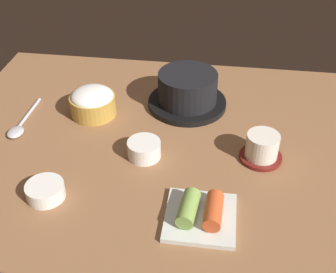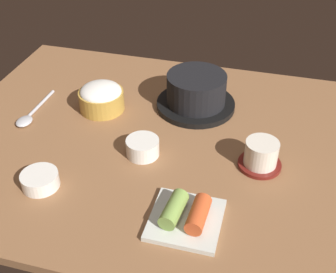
# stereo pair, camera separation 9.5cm
# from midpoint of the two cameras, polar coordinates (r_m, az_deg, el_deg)

# --- Properties ---
(dining_table) EXTENTS (1.00, 0.76, 0.02)m
(dining_table) POSITION_cam_midpoint_polar(r_m,az_deg,el_deg) (0.99, 1.92, -1.10)
(dining_table) COLOR brown
(dining_table) RESTS_ON ground
(stone_pot) EXTENTS (0.20, 0.20, 0.09)m
(stone_pot) POSITION_cam_midpoint_polar(r_m,az_deg,el_deg) (1.08, 6.21, 5.67)
(stone_pot) COLOR black
(stone_pot) RESTS_ON dining_table
(rice_bowl) EXTENTS (0.11, 0.11, 0.07)m
(rice_bowl) POSITION_cam_midpoint_polar(r_m,az_deg,el_deg) (1.08, -6.20, 5.05)
(rice_bowl) COLOR #B78C38
(rice_bowl) RESTS_ON dining_table
(tea_cup_with_saucer) EXTENTS (0.09, 0.09, 0.06)m
(tea_cup_with_saucer) POSITION_cam_midpoint_polar(r_m,az_deg,el_deg) (0.93, 14.89, -2.44)
(tea_cup_with_saucer) COLOR maroon
(tea_cup_with_saucer) RESTS_ON dining_table
(banchan_cup_center) EXTENTS (0.07, 0.07, 0.04)m
(banchan_cup_center) POSITION_cam_midpoint_polar(r_m,az_deg,el_deg) (0.93, -0.43, -1.46)
(banchan_cup_center) COLOR white
(banchan_cup_center) RESTS_ON dining_table
(kimchi_plate) EXTENTS (0.13, 0.13, 0.04)m
(kimchi_plate) POSITION_cam_midpoint_polar(r_m,az_deg,el_deg) (0.80, 5.79, -10.39)
(kimchi_plate) COLOR silver
(kimchi_plate) RESTS_ON dining_table
(side_bowl_near) EXTENTS (0.07, 0.07, 0.03)m
(side_bowl_near) POSITION_cam_midpoint_polar(r_m,az_deg,el_deg) (0.89, -13.42, -5.60)
(side_bowl_near) COLOR white
(side_bowl_near) RESTS_ON dining_table
(spoon) EXTENTS (0.04, 0.17, 0.01)m
(spoon) POSITION_cam_midpoint_polar(r_m,az_deg,el_deg) (1.09, -15.32, 2.46)
(spoon) COLOR #B7B7BC
(spoon) RESTS_ON dining_table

